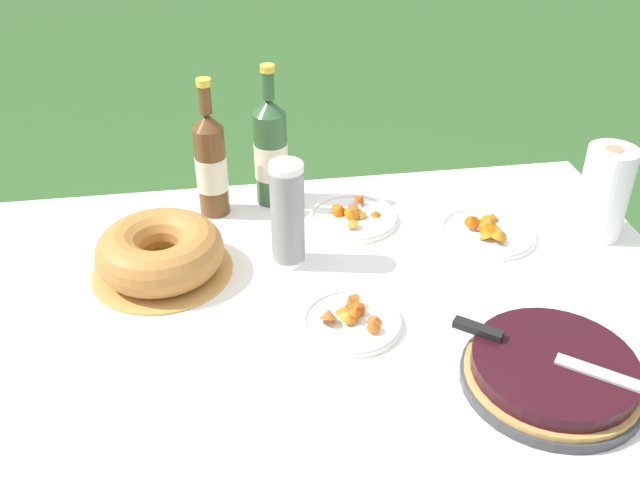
# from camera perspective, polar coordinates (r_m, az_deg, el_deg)

# --- Properties ---
(garden_table) EXTENTS (1.86, 1.04, 0.75)m
(garden_table) POSITION_cam_1_polar(r_m,az_deg,el_deg) (1.47, -6.14, -7.78)
(garden_table) COLOR #A87A47
(garden_table) RESTS_ON ground_plane
(tablecloth) EXTENTS (1.87, 1.05, 0.10)m
(tablecloth) POSITION_cam_1_polar(r_m,az_deg,el_deg) (1.44, -6.26, -6.21)
(tablecloth) COLOR white
(tablecloth) RESTS_ON garden_table
(berry_tart) EXTENTS (0.32, 0.32, 0.06)m
(berry_tart) POSITION_cam_1_polar(r_m,az_deg,el_deg) (1.32, 18.11, -10.02)
(berry_tart) COLOR #38383D
(berry_tart) RESTS_ON tablecloth
(serving_knife) EXTENTS (0.31, 0.25, 0.01)m
(serving_knife) POSITION_cam_1_polar(r_m,az_deg,el_deg) (1.30, 17.14, -8.49)
(serving_knife) COLOR silver
(serving_knife) RESTS_ON berry_tart
(bundt_cake) EXTENTS (0.30, 0.30, 0.10)m
(bundt_cake) POSITION_cam_1_polar(r_m,az_deg,el_deg) (1.54, -12.66, -0.98)
(bundt_cake) COLOR tan
(bundt_cake) RESTS_ON tablecloth
(cup_stack) EXTENTS (0.07, 0.07, 0.24)m
(cup_stack) POSITION_cam_1_polar(r_m,az_deg,el_deg) (1.50, -2.61, 2.02)
(cup_stack) COLOR white
(cup_stack) RESTS_ON tablecloth
(cider_bottle_green) EXTENTS (0.08, 0.08, 0.35)m
(cider_bottle_green) POSITION_cam_1_polar(r_m,az_deg,el_deg) (1.73, -3.96, 7.05)
(cider_bottle_green) COLOR #2D562D
(cider_bottle_green) RESTS_ON tablecloth
(cider_bottle_amber) EXTENTS (0.07, 0.07, 0.34)m
(cider_bottle_amber) POSITION_cam_1_polar(r_m,az_deg,el_deg) (1.70, -8.71, 6.02)
(cider_bottle_amber) COLOR brown
(cider_bottle_amber) RESTS_ON tablecloth
(snack_plate_near) EXTENTS (0.22, 0.22, 0.06)m
(snack_plate_near) POSITION_cam_1_polar(r_m,az_deg,el_deg) (1.69, 13.26, 0.74)
(snack_plate_near) COLOR white
(snack_plate_near) RESTS_ON tablecloth
(snack_plate_left) EXTENTS (0.20, 0.20, 0.05)m
(snack_plate_left) POSITION_cam_1_polar(r_m,az_deg,el_deg) (1.39, 2.53, -6.34)
(snack_plate_left) COLOR white
(snack_plate_left) RESTS_ON tablecloth
(snack_plate_far) EXTENTS (0.21, 0.21, 0.05)m
(snack_plate_far) POSITION_cam_1_polar(r_m,az_deg,el_deg) (1.70, 2.67, 1.93)
(snack_plate_far) COLOR white
(snack_plate_far) RESTS_ON tablecloth
(paper_towel_roll) EXTENTS (0.11, 0.11, 0.22)m
(paper_towel_roll) POSITION_cam_1_polar(r_m,az_deg,el_deg) (1.73, 21.79, 3.54)
(paper_towel_roll) COLOR white
(paper_towel_roll) RESTS_ON tablecloth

